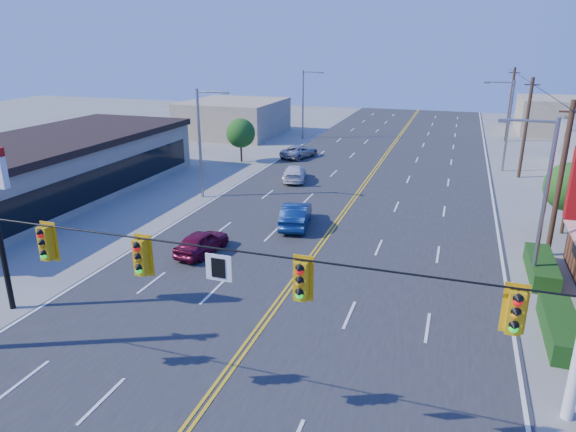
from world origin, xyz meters
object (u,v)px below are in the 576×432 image
(signal_span, at_px, (176,280))
(car_white, at_px, (294,174))
(car_magenta, at_px, (202,243))
(car_silver, at_px, (299,152))
(car_blue, at_px, (296,215))

(signal_span, relative_size, car_white, 5.56)
(car_magenta, distance_m, car_silver, 25.39)
(signal_span, bearing_deg, car_white, 101.29)
(signal_span, distance_m, car_white, 29.52)
(car_silver, bearing_deg, car_magenta, 112.22)
(car_magenta, bearing_deg, signal_span, 121.33)
(car_blue, bearing_deg, car_magenta, 48.42)
(car_magenta, bearing_deg, car_white, -84.38)
(car_blue, distance_m, car_white, 11.23)
(signal_span, xyz_separation_m, car_silver, (-8.01, 37.41, -4.26))
(car_magenta, distance_m, car_white, 16.53)
(car_magenta, relative_size, car_white, 0.87)
(signal_span, distance_m, car_blue, 18.58)
(car_magenta, height_order, car_blue, car_blue)
(signal_span, bearing_deg, car_magenta, 115.50)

